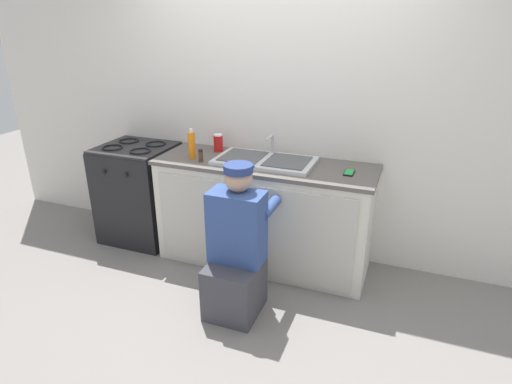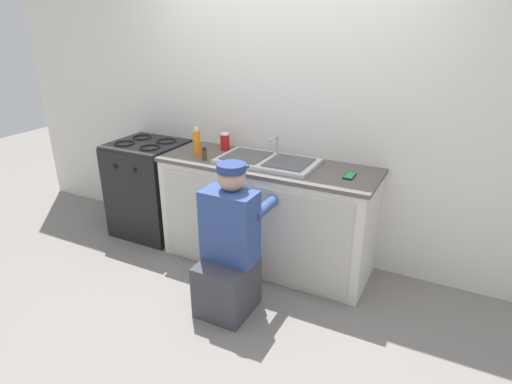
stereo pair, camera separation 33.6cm
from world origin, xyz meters
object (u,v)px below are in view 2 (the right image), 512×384
at_px(spice_bottle_pepper, 204,154).
at_px(soda_cup_red, 225,142).
at_px(soap_bottle_orange, 197,143).
at_px(plumber_person, 229,252).
at_px(sink_double_basin, 267,161).
at_px(stove_range, 150,188).
at_px(cell_phone, 350,176).

height_order(spice_bottle_pepper, soda_cup_red, soda_cup_red).
bearing_deg(spice_bottle_pepper, soap_bottle_orange, 150.36).
distance_m(plumber_person, soda_cup_red, 1.15).
distance_m(sink_double_basin, stove_range, 1.35).
distance_m(cell_phone, soda_cup_red, 1.19).
bearing_deg(spice_bottle_pepper, cell_phone, 7.25).
relative_size(cell_phone, spice_bottle_pepper, 1.33).
xyz_separation_m(sink_double_basin, stove_range, (-1.26, -0.00, -0.47)).
bearing_deg(sink_double_basin, soda_cup_red, 162.53).
height_order(soap_bottle_orange, soda_cup_red, soap_bottle_orange).
xyz_separation_m(soap_bottle_orange, soda_cup_red, (0.12, 0.26, -0.04)).
height_order(cell_phone, spice_bottle_pepper, spice_bottle_pepper).
bearing_deg(cell_phone, stove_range, 179.55).
relative_size(stove_range, plumber_person, 0.84).
relative_size(stove_range, soda_cup_red, 6.11).
distance_m(sink_double_basin, soda_cup_red, 0.52).
bearing_deg(sink_double_basin, plumber_person, -86.29).
bearing_deg(sink_double_basin, cell_phone, -1.47).
distance_m(cell_phone, soap_bottle_orange, 1.30).
height_order(stove_range, soap_bottle_orange, soap_bottle_orange).
relative_size(stove_range, spice_bottle_pepper, 8.85).
xyz_separation_m(spice_bottle_pepper, soda_cup_red, (0.00, 0.32, 0.02)).
bearing_deg(soap_bottle_orange, cell_phone, 3.77).
bearing_deg(stove_range, soap_bottle_orange, -8.77).
height_order(sink_double_basin, soap_bottle_orange, soap_bottle_orange).
bearing_deg(cell_phone, sink_double_basin, 178.53).
xyz_separation_m(plumber_person, soda_cup_red, (-0.54, 0.87, 0.52)).
height_order(cell_phone, soap_bottle_orange, soap_bottle_orange).
relative_size(plumber_person, soda_cup_red, 7.26).
bearing_deg(spice_bottle_pepper, soda_cup_red, 89.20).
height_order(stove_range, spice_bottle_pepper, spice_bottle_pepper).
height_order(sink_double_basin, plumber_person, plumber_person).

